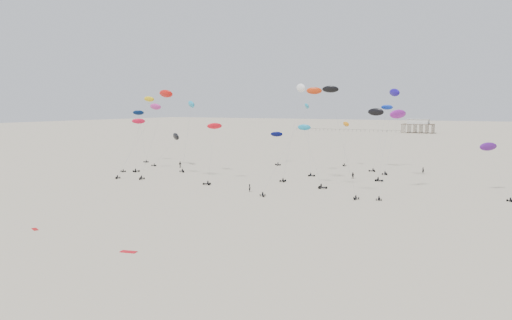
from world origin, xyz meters
The scene contains 29 objects.
ground_plane centered at (0.00, 200.00, 0.00)m, with size 900.00×900.00×0.00m, color #C0B198.
pavilion_main centered at (-10.00, 350.00, 4.22)m, with size 21.00×13.00×9.80m.
pier_fence centered at (-62.00, 350.00, 0.77)m, with size 80.20×0.20×1.50m.
rig_0 centered at (-37.13, 95.27, 15.36)m, with size 8.21×12.92×21.15m.
rig_1 centered at (-48.70, 104.17, 10.48)m, with size 7.68×9.63×16.00m.
rig_2 centered at (15.78, 140.15, 12.53)m, with size 4.03×13.53×20.99m.
rig_3 centered at (18.83, 88.71, 16.58)m, with size 8.75×3.04×23.64m.
rig_4 centered at (-30.02, 92.41, 18.94)m, with size 9.13×7.26×23.67m.
rig_5 centered at (47.42, 110.09, 8.57)m, with size 8.35×14.72×15.42m.
rig_6 centered at (-31.15, 106.24, 15.95)m, with size 6.40×4.60×20.86m.
rig_7 centered at (-0.44, 120.54, 13.42)m, with size 7.36×10.47×20.50m.
rig_8 centered at (27.96, 102.27, 15.20)m, with size 4.21×18.42×21.79m.
rig_9 centered at (-16.51, 95.37, 9.79)m, with size 6.41×11.57×15.80m.
rig_10 centered at (-18.69, 138.35, 7.08)m, with size 7.20×9.51×11.62m.
rig_11 centered at (9.14, 99.74, 7.52)m, with size 9.56×6.41×15.23m.
rig_12 centered at (-63.22, 122.05, 13.10)m, with size 8.34×5.04×17.83m.
rig_13 centered at (-45.66, 117.90, 8.57)m, with size 8.65×8.46×11.53m.
rig_14 centered at (22.88, 119.64, 17.47)m, with size 5.23×9.63×23.84m.
rig_15 centered at (14.61, 139.03, 14.04)m, with size 10.26×16.76×22.21m.
rig_16 centered at (2.89, 104.94, 19.35)m, with size 6.45×6.40×24.89m.
rig_17 centered at (-50.77, 110.11, 17.81)m, with size 5.30×16.85×25.01m.
rig_18 centered at (8.82, 92.28, 16.07)m, with size 8.60×16.67×26.55m.
rig_19 centered at (3.61, 142.48, 10.29)m, with size 3.68×4.06×14.35m.
spectator_0 centered at (-0.49, 85.87, 0.00)m, with size 0.74×0.51×2.03m, color black.
spectator_1 centered at (14.20, 116.23, 0.00)m, with size 0.96×0.56×1.96m, color black.
spectator_2 centered at (-40.61, 114.08, 0.00)m, with size 1.32×0.71×2.24m, color black.
spectator_3 centered at (28.84, 135.80, 0.00)m, with size 0.74×0.51×2.03m, color black.
grounded_kite_a centered at (7.48, 37.55, 0.00)m, with size 2.20×0.90×0.08m, color red.
grounded_kite_b centered at (-13.89, 39.96, 0.00)m, with size 1.80×0.70×0.07m, color #B90B0E.
Camera 1 is at (52.52, -11.51, 19.40)m, focal length 35.00 mm.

